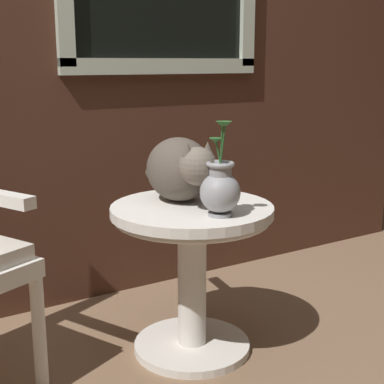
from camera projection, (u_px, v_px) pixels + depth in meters
The scene contains 5 objects.
ground_plane at pixel (170, 371), 2.00m from camera, with size 6.00×6.00×0.00m, color #7F6047.
back_wall at pixel (78, 2), 2.35m from camera, with size 4.00×0.07×2.60m.
wicker_side_table at pixel (192, 251), 2.07m from camera, with size 0.59×0.59×0.56m.
cat at pixel (181, 169), 2.07m from camera, with size 0.28×0.57×0.24m.
pewter_vase_with_ivy at pixel (220, 188), 1.88m from camera, with size 0.14×0.14×0.32m.
Camera 1 is at (-0.89, -1.58, 1.07)m, focal length 53.11 mm.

